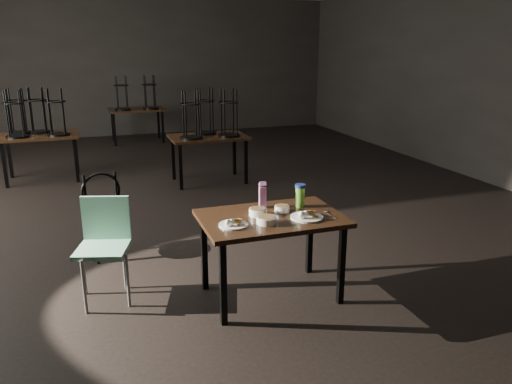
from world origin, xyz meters
name	(u,v)px	position (x,y,z in m)	size (l,w,h in m)	color
room	(160,29)	(-0.06, 0.01, 2.33)	(12.00, 12.04, 3.22)	black
main_table	(271,225)	(0.39, -2.70, 0.67)	(1.20, 0.80, 0.75)	black
plate_left	(233,223)	(0.02, -2.82, 0.77)	(0.24, 0.24, 0.08)	white
plate_right	(307,215)	(0.65, -2.85, 0.77)	(0.28, 0.28, 0.09)	white
bowl_near	(258,212)	(0.29, -2.65, 0.78)	(0.16, 0.16, 0.06)	white
bowl_far	(282,208)	(0.52, -2.61, 0.78)	(0.13, 0.13, 0.05)	white
bowl_big	(267,220)	(0.29, -2.85, 0.78)	(0.17, 0.17, 0.06)	white
juice_carton	(263,195)	(0.40, -2.45, 0.86)	(0.07, 0.07, 0.24)	#941A7D
water_bottle	(300,195)	(0.72, -2.54, 0.86)	(0.12, 0.12, 0.21)	#72C339
spoon	(327,212)	(0.88, -2.77, 0.75)	(0.05, 0.21, 0.01)	silver
bentwood_chair	(104,208)	(-0.93, -1.31, 0.52)	(0.43, 0.43, 0.88)	black
school_chair	(104,240)	(-0.98, -2.25, 0.54)	(0.52, 0.52, 0.90)	#6DAA8B
bg_table_left	(37,132)	(-1.78, 2.18, 0.80)	(1.20, 0.80, 1.48)	black
bg_table_right	(208,134)	(0.79, 1.18, 0.78)	(1.20, 0.80, 1.48)	black
bg_table_far	(136,109)	(0.07, 4.96, 0.75)	(1.20, 0.80, 1.48)	black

